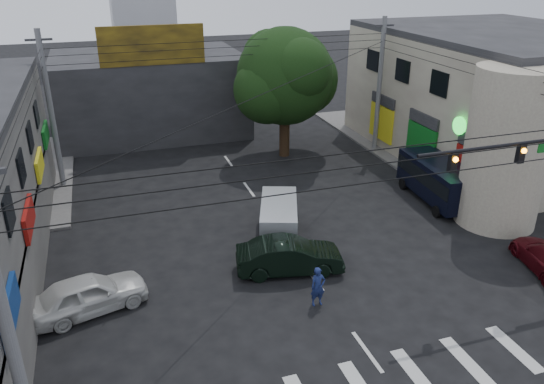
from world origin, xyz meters
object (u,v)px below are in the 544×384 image
utility_pole_near_left (8,333)px  utility_pole_far_right (379,86)px  utility_pole_far_left (51,112)px  navy_van (438,182)px  traffic_gantry (533,177)px  silver_minivan (279,220)px  dark_sedan (290,256)px  traffic_officer (318,287)px  white_compact (88,294)px  street_tree (285,77)px

utility_pole_near_left → utility_pole_far_right: 29.35m
utility_pole_far_left → navy_van: size_ratio=1.58×
traffic_gantry → silver_minivan: (-8.00, 7.01, -3.94)m
dark_sedan → traffic_officer: (0.22, -2.64, 0.07)m
dark_sedan → silver_minivan: (0.62, 3.24, 0.13)m
utility_pole_far_left → utility_pole_near_left: bearing=-90.0°
silver_minivan → dark_sedan: bearing=-171.3°
utility_pole_far_right → white_compact: bearing=-145.6°
street_tree → traffic_officer: 18.09m
utility_pole_far_left → navy_van: utility_pole_far_left is taller
utility_pole_near_left → traffic_officer: size_ratio=5.56×
dark_sedan → navy_van: bearing=-55.9°
utility_pole_far_right → navy_van: utility_pole_far_right is taller
utility_pole_far_left → navy_van: bearing=-23.6°
utility_pole_near_left → utility_pole_far_right: same height
utility_pole_far_left → dark_sedan: bearing=-53.8°
utility_pole_near_left → white_compact: bearing=79.1°
utility_pole_near_left → navy_van: (20.17, 11.68, -3.46)m
street_tree → traffic_gantry: street_tree is taller
utility_pole_far_left → utility_pole_far_right: size_ratio=1.00×
street_tree → utility_pole_near_left: utility_pole_near_left is taller
dark_sedan → navy_van: (10.47, 4.41, 0.37)m
utility_pole_far_left → dark_sedan: size_ratio=1.90×
silver_minivan → traffic_gantry: bearing=-111.7°
dark_sedan → silver_minivan: bearing=0.4°
utility_pole_far_left → silver_minivan: size_ratio=2.06×
utility_pole_far_right → white_compact: size_ratio=1.92×
utility_pole_far_left → dark_sedan: 16.85m
utility_pole_far_left → white_compact: 14.06m
street_tree → silver_minivan: (-4.18, -10.99, -4.59)m
utility_pole_far_right → traffic_gantry: bearing=-98.9°
utility_pole_near_left → street_tree: bearing=56.0°
utility_pole_far_right → silver_minivan: (-10.68, -9.99, -3.71)m
traffic_gantry → utility_pole_far_right: utility_pole_far_right is taller
utility_pole_far_right → silver_minivan: 15.09m
street_tree → navy_van: (5.67, -9.82, -4.34)m
street_tree → traffic_officer: size_ratio=5.26×
dark_sedan → navy_van: size_ratio=0.83×
traffic_gantry → dark_sedan: traffic_gantry is taller
white_compact → traffic_officer: (8.57, -2.41, 0.06)m
street_tree → dark_sedan: size_ratio=1.79×
traffic_gantry → navy_van: (1.84, 8.18, -3.69)m
traffic_officer → street_tree: bearing=74.4°
navy_van → traffic_gantry: bearing=171.6°
traffic_gantry → white_compact: (-16.97, 3.55, -4.07)m
utility_pole_near_left → utility_pole_far_left: bearing=90.0°
white_compact → street_tree: bearing=-57.5°
utility_pole_far_right → silver_minivan: bearing=-136.9°
street_tree → dark_sedan: street_tree is taller
street_tree → white_compact: size_ratio=1.81×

